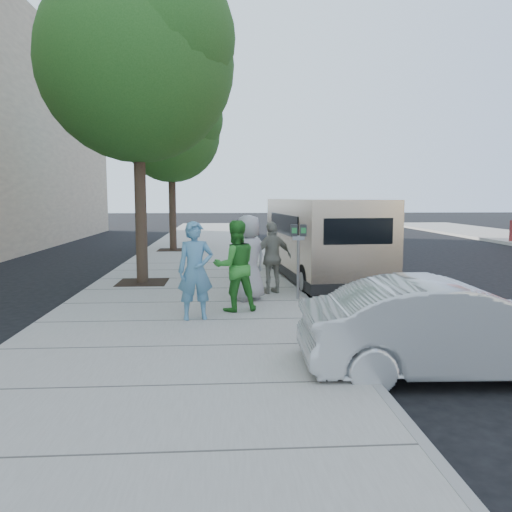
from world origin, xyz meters
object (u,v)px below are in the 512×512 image
object	(u,v)px
van	(321,238)
tree_near	(139,56)
tree_far	(172,129)
person_striped_polo	(272,258)
person_green_shirt	(235,266)
parking_meter	(298,245)
sedan	(451,329)
person_officer	(195,271)
person_gray_shirt	(249,258)

from	to	relation	value
van	tree_near	bearing A→B (deg)	-176.73
tree_far	person_striped_polo	bearing A→B (deg)	-71.67
person_green_shirt	tree_near	bearing A→B (deg)	-70.25
parking_meter	sedan	world-z (taller)	parking_meter
tree_far	person_striped_polo	xyz separation A→B (m)	(3.04, -9.17, -3.95)
van	person_green_shirt	world-z (taller)	van
tree_far	parking_meter	size ratio (longest dim) A/B	4.19
person_officer	person_gray_shirt	world-z (taller)	person_gray_shirt
parking_meter	sedan	bearing A→B (deg)	-70.74
parking_meter	person_gray_shirt	bearing A→B (deg)	-176.12
tree_far	person_striped_polo	world-z (taller)	tree_far
person_gray_shirt	van	bearing A→B (deg)	-161.65
tree_far	van	xyz separation A→B (m)	(4.55, -6.96, -3.72)
parking_meter	person_green_shirt	xyz separation A→B (m)	(-1.32, -0.97, -0.28)
person_officer	person_striped_polo	world-z (taller)	person_officer
sedan	person_green_shirt	world-z (taller)	person_green_shirt
person_striped_polo	parking_meter	bearing A→B (deg)	101.13
van	person_striped_polo	distance (m)	2.68
van	sedan	distance (m)	7.09
sedan	person_officer	world-z (taller)	person_officer
tree_near	person_striped_polo	size ratio (longest dim) A/B	4.78
person_officer	person_green_shirt	distance (m)	0.92
tree_far	person_gray_shirt	distance (m)	10.90
tree_near	person_striped_polo	world-z (taller)	tree_near
tree_far	sedan	size ratio (longest dim) A/B	1.73
van	person_striped_polo	world-z (taller)	van
parking_meter	person_striped_polo	bearing A→B (deg)	125.88
person_officer	person_green_shirt	xyz separation A→B (m)	(0.70, 0.60, -0.01)
van	sedan	size ratio (longest dim) A/B	1.62
tree_near	person_gray_shirt	world-z (taller)	tree_near
person_green_shirt	parking_meter	bearing A→B (deg)	-158.01
van	person_green_shirt	size ratio (longest dim) A/B	3.60
tree_far	sedan	bearing A→B (deg)	-71.05
sedan	person_striped_polo	distance (m)	5.19
person_officer	person_striped_polo	size ratio (longest dim) A/B	1.08
tree_far	person_green_shirt	bearing A→B (deg)	-78.61
person_green_shirt	person_gray_shirt	world-z (taller)	person_gray_shirt
tree_far	person_officer	distance (m)	12.16
van	person_striped_polo	size ratio (longest dim) A/B	3.84
person_striped_polo	person_officer	bearing A→B (deg)	32.59
van	sedan	xyz separation A→B (m)	(0.27, -7.07, -0.55)
tree_near	person_gray_shirt	bearing A→B (deg)	-42.84
tree_near	sedan	world-z (taller)	tree_near
person_green_shirt	person_striped_polo	world-z (taller)	person_green_shirt
tree_far	sedan	distance (m)	15.43
tree_far	van	distance (m)	9.11
person_striped_polo	tree_near	bearing A→B (deg)	-50.23
tree_near	person_officer	bearing A→B (deg)	-68.82
tree_far	tree_near	bearing A→B (deg)	-90.00
van	person_officer	size ratio (longest dim) A/B	3.57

